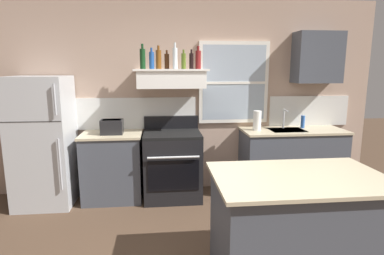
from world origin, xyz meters
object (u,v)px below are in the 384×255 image
Objects in this scene: bottle_olive_oil_square at (184,61)px; bottle_red_label_wine at (198,59)px; dish_soap_bottle at (303,122)px; toaster at (112,127)px; kitchen_island at (297,227)px; bottle_amber_wine at (159,59)px; paper_towel_roll at (257,121)px; refrigerator at (43,142)px; bottle_brown_stout at (167,61)px; bottle_blue_liqueur at (152,60)px; stove_range at (172,164)px; bottle_dark_green_wine at (143,58)px; bottle_balsamic_dark at (191,61)px; bottle_clear_tall at (175,58)px.

bottle_olive_oil_square is 0.84× the size of bottle_red_label_wine.
bottle_olive_oil_square reaches higher than dish_soap_bottle.
kitchen_island is at bearing -46.04° from toaster.
bottle_amber_wine reaches higher than kitchen_island.
kitchen_island is at bearing -96.68° from paper_towel_roll.
bottle_olive_oil_square reaches higher than refrigerator.
bottle_red_label_wine is at bearing -178.00° from dish_soap_bottle.
paper_towel_roll is 0.71m from dish_soap_bottle.
bottle_brown_stout is 0.23m from bottle_olive_oil_square.
paper_towel_roll is (1.42, -0.03, -0.81)m from bottle_blue_liqueur.
stove_range is at bearing -15.96° from bottle_blue_liqueur.
bottle_dark_green_wine is 1.27× the size of bottle_balsamic_dark.
kitchen_island is at bearing -64.03° from bottle_clear_tall.
bottle_amber_wine is at bearing 120.45° from kitchen_island.
bottle_olive_oil_square is at bearing 16.52° from stove_range.
paper_towel_roll reaches higher than stove_range.
paper_towel_roll is (1.34, -0.04, -0.83)m from bottle_amber_wine.
bottle_clear_tall is 0.31m from bottle_red_label_wine.
bottle_clear_tall reaches higher than dish_soap_bottle.
paper_towel_roll is 1.50× the size of dish_soap_bottle.
bottle_dark_green_wine is at bearing -179.19° from bottle_red_label_wine.
bottle_balsamic_dark reaches higher than bottle_olive_oil_square.
dish_soap_bottle is (1.52, 0.05, -0.87)m from bottle_red_label_wine.
kitchen_island is (0.79, -1.87, -1.39)m from bottle_olive_oil_square.
refrigerator is 2.17m from bottle_balsamic_dark.
bottle_brown_stout is at bearing 142.73° from bottle_clear_tall.
bottle_dark_green_wine reaches higher than stove_range.
bottle_balsamic_dark reaches higher than refrigerator.
bottle_blue_liqueur is at bearing 174.15° from bottle_clear_tall.
refrigerator is 2.26m from bottle_red_label_wine.
bottle_blue_liqueur reaches higher than refrigerator.
bottle_clear_tall is (1.70, 0.06, 1.06)m from refrigerator.
bottle_amber_wine reaches higher than bottle_balsamic_dark.
bottle_dark_green_wine is at bearing -177.83° from bottle_amber_wine.
paper_towel_roll is at bearing -171.93° from dish_soap_bottle.
dish_soap_bottle is at bearing 0.52° from bottle_brown_stout.
bottle_olive_oil_square is 2.46m from kitchen_island.
bottle_dark_green_wine is 1.77× the size of dish_soap_bottle.
toaster is 1.22× the size of bottle_brown_stout.
bottle_amber_wine is 1.01× the size of bottle_red_label_wine.
refrigerator is at bearing -176.15° from bottle_blue_liqueur.
stove_range is 1.42m from bottle_amber_wine.
paper_towel_roll is (0.82, -0.05, -0.82)m from bottle_red_label_wine.
bottle_amber_wine is 1.21× the size of bottle_olive_oil_square.
paper_towel_roll is (0.91, -0.01, -0.81)m from bottle_balsamic_dark.
dish_soap_bottle is at bearing 4.18° from stove_range.
toaster is 2.67m from dish_soap_bottle.
bottle_red_label_wine is (0.36, 0.08, 1.40)m from stove_range.
bottle_clear_tall is 2.03m from dish_soap_bottle.
bottle_red_label_wine is at bearing 20.55° from bottle_balsamic_dark.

